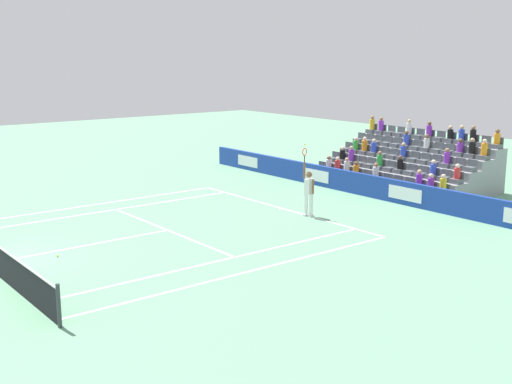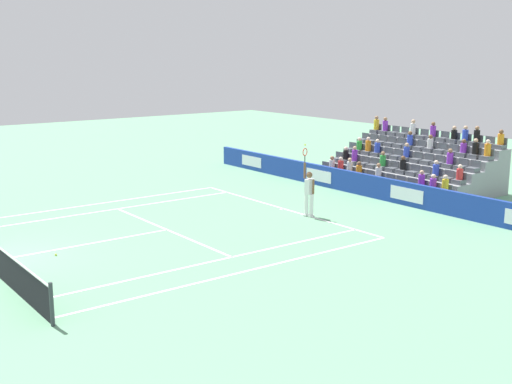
{
  "view_description": "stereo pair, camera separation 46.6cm",
  "coord_description": "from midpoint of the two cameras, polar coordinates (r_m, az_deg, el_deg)",
  "views": [
    {
      "loc": [
        -20.0,
        5.23,
        6.25
      ],
      "look_at": [
        -0.8,
        -9.86,
        1.1
      ],
      "focal_mm": 45.89,
      "sensor_mm": 36.0,
      "label": 1
    },
    {
      "loc": [
        -20.29,
        4.86,
        6.25
      ],
      "look_at": [
        -0.8,
        -9.86,
        1.1
      ],
      "focal_mm": 45.89,
      "sensor_mm": 36.0,
      "label": 2
    }
  ],
  "objects": [
    {
      "name": "line_baseline",
      "position": [
        27.05,
        1.84,
        -1.45
      ],
      "size": [
        10.97,
        0.1,
        0.01
      ],
      "primitive_type": "cube",
      "color": "white",
      "rests_on": "ground"
    },
    {
      "name": "line_service",
      "position": [
        23.99,
        -8.28,
        -3.31
      ],
      "size": [
        8.23,
        0.1,
        0.01
      ],
      "primitive_type": "cube",
      "color": "white",
      "rests_on": "ground"
    },
    {
      "name": "line_centre_service",
      "position": [
        22.64,
        -15.32,
        -4.54
      ],
      "size": [
        0.1,
        6.4,
        0.01
      ],
      "primitive_type": "cube",
      "color": "white",
      "rests_on": "ground"
    },
    {
      "name": "line_singles_sideline_left",
      "position": [
        27.35,
        -13.42,
        -1.62
      ],
      "size": [
        0.1,
        11.89,
        0.01
      ],
      "primitive_type": "cube",
      "color": "white",
      "rests_on": "ground"
    },
    {
      "name": "line_singles_sideline_right",
      "position": [
        20.41,
        -3.57,
        -5.93
      ],
      "size": [
        0.1,
        11.89,
        0.01
      ],
      "primitive_type": "cube",
      "color": "white",
      "rests_on": "ground"
    },
    {
      "name": "line_doubles_sideline_left",
      "position": [
        28.58,
        -14.59,
        -1.11
      ],
      "size": [
        0.1,
        11.89,
        0.01
      ],
      "primitive_type": "cube",
      "color": "white",
      "rests_on": "ground"
    },
    {
      "name": "line_doubles_sideline_right",
      "position": [
        19.35,
        -1.24,
        -6.92
      ],
      "size": [
        0.1,
        11.89,
        0.01
      ],
      "primitive_type": "cube",
      "color": "white",
      "rests_on": "ground"
    },
    {
      "name": "line_centre_mark",
      "position": [
        26.98,
        1.68,
        -1.48
      ],
      "size": [
        0.1,
        0.2,
        0.01
      ],
      "primitive_type": "cube",
      "color": "white",
      "rests_on": "ground"
    },
    {
      "name": "sponsor_barrier",
      "position": [
        30.0,
        8.51,
        0.72
      ],
      "size": [
        21.79,
        0.22,
        1.0
      ],
      "color": "#193899",
      "rests_on": "ground"
    },
    {
      "name": "tennis_player",
      "position": [
        25.64,
        4.08,
        0.04
      ],
      "size": [
        0.54,
        0.41,
        2.85
      ],
      "color": "white",
      "rests_on": "ground"
    },
    {
      "name": "stadium_stand",
      "position": [
        32.58,
        12.85,
        2.04
      ],
      "size": [
        8.06,
        4.75,
        3.04
      ],
      "color": "gray",
      "rests_on": "ground"
    },
    {
      "name": "loose_tennis_ball",
      "position": [
        21.67,
        -17.51,
        -5.33
      ],
      "size": [
        0.07,
        0.07,
        0.07
      ],
      "primitive_type": "sphere",
      "color": "#D1E533",
      "rests_on": "ground"
    }
  ]
}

